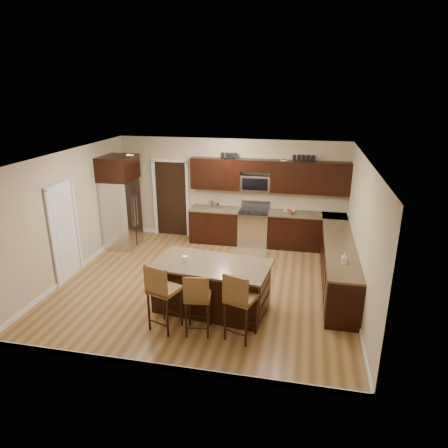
% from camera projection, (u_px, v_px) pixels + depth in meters
% --- Properties ---
extents(floor, '(6.00, 6.00, 0.00)m').
position_uv_depth(floor, '(206.00, 284.00, 8.43)').
color(floor, olive).
rests_on(floor, ground).
extents(ceiling, '(6.00, 6.00, 0.00)m').
position_uv_depth(ceiling, '(204.00, 156.00, 7.54)').
color(ceiling, silver).
rests_on(ceiling, wall_back).
extents(wall_back, '(6.00, 0.00, 6.00)m').
position_uv_depth(wall_back, '(231.00, 190.00, 10.53)').
color(wall_back, '#C1AF8B').
rests_on(wall_back, floor).
extents(wall_left, '(0.00, 5.50, 5.50)m').
position_uv_depth(wall_left, '(69.00, 214.00, 8.56)').
color(wall_left, '#C1AF8B').
rests_on(wall_left, floor).
extents(wall_right, '(0.00, 5.50, 5.50)m').
position_uv_depth(wall_right, '(361.00, 234.00, 7.41)').
color(wall_right, '#C1AF8B').
rests_on(wall_right, floor).
extents(base_cabinets, '(4.02, 3.96, 0.92)m').
position_uv_depth(base_cabinets, '(300.00, 245.00, 9.25)').
color(base_cabinets, black).
rests_on(base_cabinets, floor).
extents(upper_cabinets, '(4.00, 0.33, 0.80)m').
position_uv_depth(upper_cabinets, '(270.00, 175.00, 10.02)').
color(upper_cabinets, black).
rests_on(upper_cabinets, wall_back).
extents(range, '(0.76, 0.64, 1.11)m').
position_uv_depth(range, '(254.00, 227.00, 10.41)').
color(range, silver).
rests_on(range, floor).
extents(microwave, '(0.76, 0.31, 0.40)m').
position_uv_depth(microwave, '(256.00, 183.00, 10.18)').
color(microwave, silver).
rests_on(microwave, upper_cabinets).
extents(doorway, '(0.85, 0.03, 2.06)m').
position_uv_depth(doorway, '(171.00, 199.00, 10.94)').
color(doorway, black).
rests_on(doorway, floor).
extents(pantry_door, '(0.03, 0.80, 2.04)m').
position_uv_depth(pantry_door, '(64.00, 234.00, 8.39)').
color(pantry_door, white).
rests_on(pantry_door, floor).
extents(letter_decor, '(2.20, 0.03, 0.15)m').
position_uv_depth(letter_decor, '(265.00, 157.00, 9.90)').
color(letter_decor, black).
rests_on(letter_decor, upper_cabinets).
extents(island, '(2.21, 1.34, 0.92)m').
position_uv_depth(island, '(212.00, 288.00, 7.37)').
color(island, black).
rests_on(island, floor).
extents(stool_left, '(0.58, 0.58, 1.22)m').
position_uv_depth(stool_left, '(161.00, 290.00, 6.60)').
color(stool_left, brown).
rests_on(stool_left, floor).
extents(stool_mid, '(0.47, 0.47, 1.11)m').
position_uv_depth(stool_mid, '(197.00, 297.00, 6.51)').
color(stool_mid, brown).
rests_on(stool_mid, floor).
extents(stool_right, '(0.56, 0.56, 1.19)m').
position_uv_depth(stool_right, '(239.00, 299.00, 6.36)').
color(stool_right, brown).
rests_on(stool_right, floor).
extents(refrigerator, '(0.79, 0.94, 2.35)m').
position_uv_depth(refrigerator, '(121.00, 201.00, 10.07)').
color(refrigerator, silver).
rests_on(refrigerator, floor).
extents(floor_mat, '(0.95, 0.72, 0.01)m').
position_uv_depth(floor_mat, '(250.00, 252.00, 10.05)').
color(floor_mat, olive).
rests_on(floor_mat, floor).
extents(fruit_bowl, '(0.34, 0.34, 0.07)m').
position_uv_depth(fruit_bowl, '(289.00, 212.00, 10.08)').
color(fruit_bowl, silver).
rests_on(fruit_bowl, base_cabinets).
extents(soap_bottle, '(0.09, 0.09, 0.20)m').
position_uv_depth(soap_bottle, '(344.00, 258.00, 7.18)').
color(soap_bottle, '#B2B2B2').
rests_on(soap_bottle, base_cabinets).
extents(canister_tall, '(0.12, 0.12, 0.19)m').
position_uv_depth(canister_tall, '(211.00, 205.00, 10.45)').
color(canister_tall, silver).
rests_on(canister_tall, base_cabinets).
extents(canister_short, '(0.11, 0.11, 0.16)m').
position_uv_depth(canister_short, '(217.00, 206.00, 10.42)').
color(canister_short, silver).
rests_on(canister_short, base_cabinets).
extents(island_jar, '(0.10, 0.10, 0.10)m').
position_uv_depth(island_jar, '(185.00, 259.00, 7.29)').
color(island_jar, white).
rests_on(island_jar, island).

